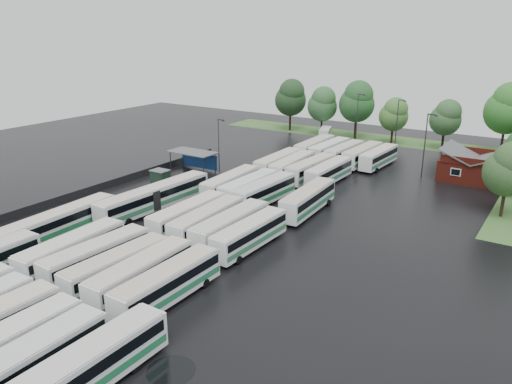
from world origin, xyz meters
The scene contains 48 objects.
ground centered at (0.00, 0.00, 0.00)m, with size 160.00×160.00×0.00m, color black.
brick_building centered at (24.00, 42.77, 1.87)m, with size 10.07×8.60×5.39m.
wash_shed centered at (-17.20, 22.02, 2.99)m, with size 8.20×4.20×3.58m.
utility_hut centered at (-16.20, 12.60, 1.32)m, with size 2.70×2.20×2.62m.
grass_strip_north centered at (2.00, 64.80, 0.01)m, with size 80.00×10.00×0.01m, color #3C662B.
west_fence centered at (-22.20, 8.00, 0.60)m, with size 0.10×50.00×1.20m, color #2D2D30.
bus_r0c3 centered at (5.20, -25.87, 1.81)m, with size 2.65×11.87×3.30m.
bus_r0c4 centered at (8.41, -26.32, 1.87)m, with size 2.74×12.23×3.40m.
bus_r1c0 centered at (-4.42, -12.66, 1.87)m, with size 3.07×12.33×3.41m.
bus_r1c1 centered at (-1.23, -12.22, 1.82)m, with size 3.04×12.00×3.31m.
bus_r1c2 centered at (2.19, -12.59, 1.79)m, with size 2.98×11.77×3.25m.
bus_r1c3 centered at (5.23, -12.43, 1.85)m, with size 2.93×12.13×3.36m.
bus_r1c4 centered at (8.55, -12.45, 1.84)m, with size 2.63×12.04×3.35m.
bus_r2c1 centered at (-1.02, 1.52, 1.86)m, with size 2.63×12.15×3.38m.
bus_r2c2 centered at (2.10, 1.33, 1.86)m, with size 3.06×12.22×3.37m.
bus_r2c3 centered at (5.38, 1.45, 1.88)m, with size 2.62×12.28×3.42m.
bus_r2c4 centered at (8.38, 0.98, 1.79)m, with size 2.73×11.73×3.25m.
bus_r3c0 centered at (-4.26, 14.86, 1.85)m, with size 3.04×12.16×3.36m.
bus_r3c1 centered at (-1.01, 14.81, 1.82)m, with size 2.71×11.93×3.31m.
bus_r3c2 centered at (1.81, 14.49, 1.85)m, with size 3.17×12.20×3.36m.
bus_r3c4 centered at (8.55, 14.63, 1.88)m, with size 3.23×12.40×3.42m.
bus_r4c0 centered at (-4.30, 28.61, 1.87)m, with size 2.80×12.24×3.40m.
bus_r4c1 centered at (-1.36, 28.14, 1.86)m, with size 3.02×12.21×3.37m.
bus_r4c2 centered at (1.91, 28.46, 1.84)m, with size 3.16×12.16×3.35m.
bus_r4c3 centered at (5.14, 28.29, 1.82)m, with size 2.78×11.96×3.31m.
bus_r5c0 centered at (-4.34, 42.11, 1.89)m, with size 2.73×12.34×3.43m.
bus_r5c1 centered at (-1.20, 42.00, 1.83)m, with size 3.04×12.06×3.33m.
bus_r5c2 centered at (1.89, 41.70, 1.79)m, with size 3.04×11.78×3.25m.
bus_r5c3 centered at (5.36, 41.76, 1.84)m, with size 3.15×12.15×3.35m.
bus_r5c4 centered at (8.31, 42.02, 1.79)m, with size 3.05×11.78×3.25m.
artic_bus_west_b centered at (-9.22, 4.30, 1.90)m, with size 3.38×18.58×3.43m.
artic_bus_west_c centered at (-12.26, -9.45, 1.81)m, with size 3.29×17.68×3.26m.
minibus centered at (-9.64, 57.68, 1.39)m, with size 3.82×6.11×2.50m.
tree_north_0 centered at (-21.00, 62.25, 7.88)m, with size 7.40×7.40×12.25m.
tree_north_1 centered at (-12.33, 61.48, 7.16)m, with size 6.72×6.72×11.12m.
tree_north_2 centered at (-4.36, 62.08, 8.25)m, with size 7.74×7.74×12.82m.
tree_north_3 centered at (4.38, 61.01, 6.41)m, with size 6.02×6.02×9.97m.
tree_north_4 centered at (14.60, 61.94, 6.58)m, with size 6.18×6.18×10.24m.
tree_north_5 centered at (25.15, 64.32, 9.01)m, with size 8.45×8.45×14.00m.
tree_east_0 centered at (30.53, 27.25, 6.55)m, with size 6.15×6.15×10.19m.
lamp_post_ne centered at (16.68, 39.80, 6.14)m, with size 1.63×0.32×10.58m.
lamp_post_nw centered at (-13.57, 24.43, 5.27)m, with size 1.40×0.27×9.08m.
lamp_post_back_w centered at (-1.27, 55.15, 6.29)m, with size 1.67×0.33×10.83m.
lamp_post_back_e centered at (6.79, 55.92, 5.92)m, with size 1.57×0.31×10.19m.
puddle_0 centered at (-1.06, -20.29, 0.00)m, with size 4.72×4.72×0.01m, color black.
puddle_2 centered at (-9.34, 3.85, 0.00)m, with size 7.87×7.87×0.01m, color black.
puddle_3 centered at (5.04, 0.62, 0.00)m, with size 5.18×5.18×0.01m, color black.
puddle_4 centered at (15.24, -19.50, 0.00)m, with size 3.60×3.60×0.01m, color black.
Camera 1 is at (36.90, -41.39, 23.66)m, focal length 35.00 mm.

